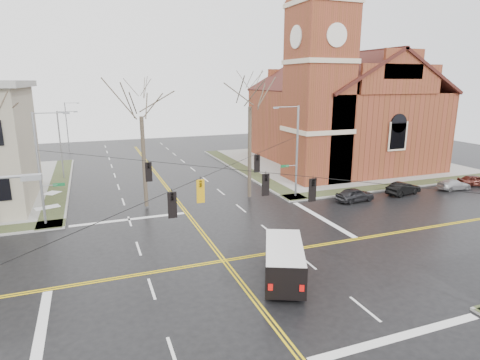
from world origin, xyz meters
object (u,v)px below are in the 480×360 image
object	(u,v)px
parked_car_c	(454,185)
tree_nw_near	(141,110)
tree_ne	(250,100)
streetlight_north_b	(68,125)
parked_car_a	(355,195)
parked_car_d	(475,181)
church	(336,103)
cargo_van	(284,259)
streetlight_north_a	(62,142)
signal_pole_ne	(295,149)
signal_pole_nw	(41,166)
parked_car_b	(403,188)

from	to	relation	value
parked_car_c	tree_nw_near	distance (m)	33.57
parked_car_c	tree_ne	world-z (taller)	tree_ne
streetlight_north_b	parked_car_a	size ratio (longest dim) A/B	2.02
parked_car_d	parked_car_c	bearing A→B (deg)	114.58
tree_nw_near	parked_car_a	bearing A→B (deg)	-15.04
parked_car_c	church	bearing A→B (deg)	18.03
streetlight_north_b	tree_ne	size ratio (longest dim) A/B	0.60
parked_car_c	tree_ne	size ratio (longest dim) A/B	0.28
cargo_van	tree_ne	xyz separation A→B (m)	(4.45, 16.42, 8.40)
parked_car_c	parked_car_d	world-z (taller)	parked_car_d
parked_car_a	streetlight_north_a	bearing A→B (deg)	48.40
cargo_van	tree_nw_near	bearing A→B (deg)	133.34
parked_car_a	tree_nw_near	xyz separation A→B (m)	(-19.33, 5.19, 8.28)
tree_nw_near	church	bearing A→B (deg)	22.33
signal_pole_ne	parked_car_c	world-z (taller)	signal_pole_ne
streetlight_north_a	parked_car_c	distance (m)	44.53
signal_pole_ne	signal_pole_nw	world-z (taller)	same
cargo_van	parked_car_b	bearing A→B (deg)	55.62
streetlight_north_b	parked_car_d	bearing A→B (deg)	-42.65
parked_car_b	parked_car_d	world-z (taller)	parked_car_b
parked_car_b	signal_pole_nw	bearing A→B (deg)	74.18
streetlight_north_b	parked_car_c	distance (m)	56.42
signal_pole_ne	parked_car_a	bearing A→B (deg)	-34.58
parked_car_a	tree_ne	world-z (taller)	tree_ne
parked_car_c	tree_ne	bearing A→B (deg)	81.44
cargo_van	streetlight_north_a	bearing A→B (deg)	137.42
parked_car_a	tree_ne	size ratio (longest dim) A/B	0.30
signal_pole_ne	church	bearing A→B (deg)	44.66
church	parked_car_c	bearing A→B (deg)	-76.04
streetlight_north_b	parked_car_c	world-z (taller)	streetlight_north_b
streetlight_north_b	parked_car_a	world-z (taller)	streetlight_north_b
streetlight_north_a	cargo_van	xyz separation A→B (m)	(13.23, -31.51, -3.21)
streetlight_north_b	parked_car_b	xyz separation A→B (m)	(33.01, -39.63, -3.81)
parked_car_a	parked_car_b	bearing A→B (deg)	-92.93
church	parked_car_a	xyz separation A→B (m)	(-8.56, -16.65, -7.76)
parked_car_d	signal_pole_ne	bearing A→B (deg)	100.94
streetlight_north_a	signal_pole_nw	bearing A→B (deg)	-92.32
signal_pole_nw	parked_car_a	distance (m)	28.06
church	parked_car_b	bearing A→B (deg)	-98.35
church	signal_pole_ne	size ratio (longest dim) A/B	3.06
parked_car_b	tree_nw_near	bearing A→B (deg)	68.48
parked_car_b	tree_ne	world-z (taller)	tree_ne
signal_pole_nw	cargo_van	world-z (taller)	signal_pole_nw
signal_pole_ne	tree_ne	distance (m)	6.53
tree_nw_near	parked_car_d	bearing A→B (deg)	-8.03
cargo_van	parked_car_d	world-z (taller)	cargo_van
streetlight_north_a	parked_car_b	size ratio (longest dim) A/B	2.02
signal_pole_nw	streetlight_north_a	xyz separation A→B (m)	(0.67, 16.50, -0.48)
parked_car_a	parked_car_b	distance (m)	6.16
streetlight_north_a	parked_car_d	bearing A→B (deg)	-24.56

